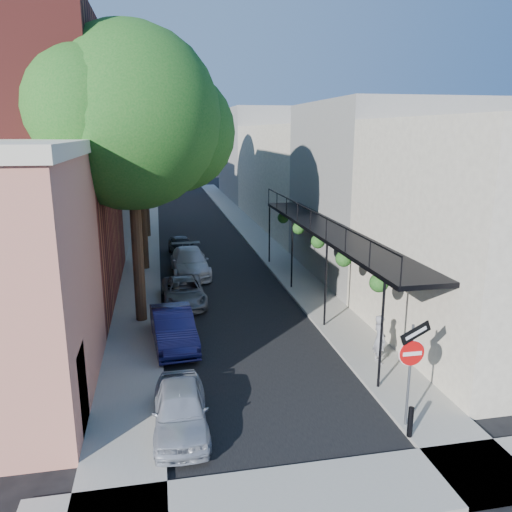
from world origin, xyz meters
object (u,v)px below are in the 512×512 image
bollard (410,422)px  parked_car_d (190,262)px  oak_near (142,122)px  oak_far (148,121)px  sign_post (412,357)px  pedestrian (380,339)px  parked_car_b (173,328)px  parked_car_a (180,409)px  oak_mid (146,141)px  parked_car_e (182,246)px  parked_car_c (184,292)px

bollard → parked_car_d: parked_car_d is taller
oak_near → oak_far: size_ratio=0.96×
sign_post → pedestrian: 3.80m
parked_car_b → pedestrian: (6.59, -2.97, 0.28)m
parked_car_a → pedestrian: (6.59, 2.43, 0.35)m
parked_car_d → pedestrian: pedestrian is taller
oak_mid → bollard: bearing=-70.1°
bollard → pedestrian: 4.15m
pedestrian → parked_car_b: bearing=64.7°
parked_car_d → bollard: bearing=-76.4°
parked_car_e → bollard: bearing=-83.4°
parked_car_c → parked_car_e: 9.14m
oak_near → oak_far: 17.01m
oak_mid → pedestrian: oak_mid is taller
oak_far → parked_car_d: 13.22m
bollard → oak_mid: 19.96m
sign_post → parked_car_d: bearing=106.3°
parked_car_a → parked_car_c: (0.62, 9.85, -0.04)m
oak_far → parked_car_d: bearing=-79.6°
parked_car_c → pedestrian: pedestrian is taller
oak_mid → parked_car_d: 6.87m
bollard → parked_car_a: 5.82m
parked_car_b → parked_car_d: size_ratio=0.85×
oak_near → oak_mid: (-0.05, 7.97, -0.82)m
oak_far → parked_car_b: size_ratio=2.96×
oak_far → parked_car_a: bearing=-88.3°
oak_far → parked_car_d: oak_far is taller
oak_near → oak_mid: oak_near is taller
sign_post → bollard: bearing=-108.6°
oak_far → parked_car_a: (0.75, -25.18, -7.67)m
oak_far → parked_car_c: bearing=-84.9°
oak_far → parked_car_c: size_ratio=2.98×
oak_far → pedestrian: (7.35, -22.76, -7.31)m
oak_mid → parked_car_e: 7.28m
bollard → parked_car_e: bearing=102.7°
sign_post → parked_car_c: sign_post is taller
sign_post → parked_car_c: (-5.14, 10.96, -1.48)m
oak_near → parked_car_c: 7.64m
sign_post → bollard: size_ratio=3.74×
parked_car_d → oak_near: bearing=-108.9°
bollard → parked_car_c: parked_car_c is taller
bollard → oak_near: oak_near is taller
oak_near → parked_car_e: 13.15m
sign_post → pedestrian: size_ratio=1.81×
oak_far → parked_car_b: bearing=-87.8°
parked_car_a → oak_near: bearing=96.5°
bollard → parked_car_d: size_ratio=0.17×
bollard → pedestrian: (0.99, 4.01, 0.42)m
parked_car_a → parked_car_c: parked_car_a is taller
parked_car_d → pedestrian: size_ratio=2.87×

